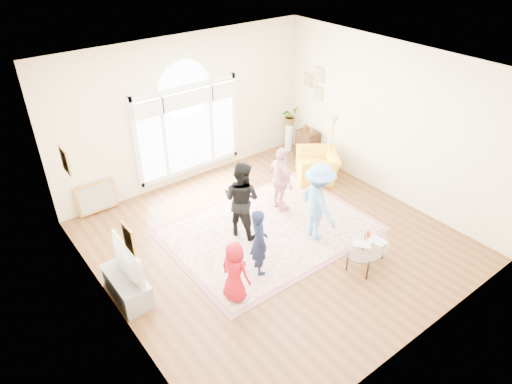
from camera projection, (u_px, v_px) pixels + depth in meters
ground at (274, 240)px, 8.51m from camera, size 6.00×6.00×0.00m
room_shell at (190, 115)px, 9.59m from camera, size 6.00×6.00×6.00m
area_rug at (270, 230)px, 8.77m from camera, size 3.60×2.60×0.02m
rug_border at (270, 230)px, 8.77m from camera, size 3.80×2.80×0.01m
tv_console at (127, 286)px, 7.18m from camera, size 0.45×1.00×0.42m
television at (123, 262)px, 6.92m from camera, size 0.16×0.99×0.57m
coffee_table at (367, 246)px, 7.73m from camera, size 1.16×0.91×0.54m
armchair at (317, 166)px, 10.30m from camera, size 1.28×1.31×0.64m
side_cabinet at (307, 144)px, 11.17m from camera, size 0.40×0.50×0.70m
floor_lamp at (334, 125)px, 9.84m from camera, size 0.27×0.27×1.51m
plant_pedestal at (289, 137)px, 11.53m from camera, size 0.20×0.20×0.70m
potted_plant at (290, 116)px, 11.22m from camera, size 0.48×0.45×0.44m
leaning_picture at (100, 212)px, 9.31m from camera, size 0.80×0.14×0.62m
child_red at (235, 271)px, 6.97m from camera, size 0.47×0.59×1.05m
child_navy at (259, 242)px, 7.46m from camera, size 0.41×0.51×1.22m
child_black at (242, 199)px, 8.29m from camera, size 0.80×0.89×1.50m
child_pink at (281, 180)px, 9.01m from camera, size 0.47×0.85×1.37m
child_blue at (319, 202)px, 8.20m from camera, size 0.76×1.08×1.52m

